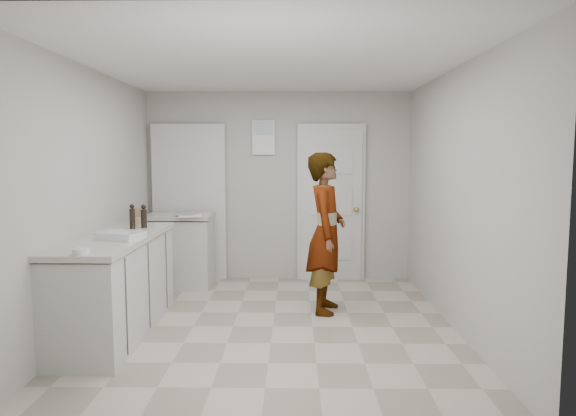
{
  "coord_description": "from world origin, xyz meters",
  "views": [
    {
      "loc": [
        0.21,
        -4.86,
        1.66
      ],
      "look_at": [
        0.14,
        0.4,
        1.12
      ],
      "focal_mm": 32.0,
      "sensor_mm": 36.0,
      "label": 1
    }
  ],
  "objects_px": {
    "baking_dish": "(121,236)",
    "egg_bowl": "(81,252)",
    "person": "(326,233)",
    "oil_cruet_b": "(132,217)",
    "cake_mix_box": "(137,216)",
    "spice_jar": "(138,222)",
    "oil_cruet_a": "(144,217)"
  },
  "relations": [
    {
      "from": "spice_jar",
      "to": "person",
      "type": "bearing_deg",
      "value": 0.96
    },
    {
      "from": "person",
      "to": "spice_jar",
      "type": "bearing_deg",
      "value": 99.97
    },
    {
      "from": "spice_jar",
      "to": "oil_cruet_a",
      "type": "height_order",
      "value": "oil_cruet_a"
    },
    {
      "from": "person",
      "to": "oil_cruet_a",
      "type": "height_order",
      "value": "person"
    },
    {
      "from": "cake_mix_box",
      "to": "oil_cruet_b",
      "type": "xyz_separation_m",
      "value": [
        0.06,
        -0.37,
        0.03
      ]
    },
    {
      "from": "cake_mix_box",
      "to": "oil_cruet_b",
      "type": "relative_size",
      "value": 0.69
    },
    {
      "from": "egg_bowl",
      "to": "spice_jar",
      "type": "bearing_deg",
      "value": 91.92
    },
    {
      "from": "person",
      "to": "egg_bowl",
      "type": "distance_m",
      "value": 2.52
    },
    {
      "from": "oil_cruet_b",
      "to": "baking_dish",
      "type": "relative_size",
      "value": 0.59
    },
    {
      "from": "oil_cruet_b",
      "to": "egg_bowl",
      "type": "xyz_separation_m",
      "value": [
        0.04,
        -1.36,
        -0.1
      ]
    },
    {
      "from": "cake_mix_box",
      "to": "egg_bowl",
      "type": "distance_m",
      "value": 1.73
    },
    {
      "from": "oil_cruet_a",
      "to": "egg_bowl",
      "type": "relative_size",
      "value": 2.01
    },
    {
      "from": "spice_jar",
      "to": "oil_cruet_b",
      "type": "height_order",
      "value": "oil_cruet_b"
    },
    {
      "from": "spice_jar",
      "to": "baking_dish",
      "type": "height_order",
      "value": "spice_jar"
    },
    {
      "from": "baking_dish",
      "to": "egg_bowl",
      "type": "height_order",
      "value": "baking_dish"
    },
    {
      "from": "cake_mix_box",
      "to": "spice_jar",
      "type": "height_order",
      "value": "cake_mix_box"
    },
    {
      "from": "cake_mix_box",
      "to": "baking_dish",
      "type": "relative_size",
      "value": 0.4
    },
    {
      "from": "oil_cruet_b",
      "to": "egg_bowl",
      "type": "relative_size",
      "value": 2.1
    },
    {
      "from": "oil_cruet_b",
      "to": "spice_jar",
      "type": "bearing_deg",
      "value": 93.1
    },
    {
      "from": "person",
      "to": "cake_mix_box",
      "type": "xyz_separation_m",
      "value": [
        -2.04,
        0.11,
        0.16
      ]
    },
    {
      "from": "oil_cruet_a",
      "to": "baking_dish",
      "type": "distance_m",
      "value": 0.71
    },
    {
      "from": "cake_mix_box",
      "to": "person",
      "type": "bearing_deg",
      "value": 8.57
    },
    {
      "from": "baking_dish",
      "to": "egg_bowl",
      "type": "xyz_separation_m",
      "value": [
        -0.05,
        -0.73,
        -0.01
      ]
    },
    {
      "from": "person",
      "to": "oil_cruet_b",
      "type": "relative_size",
      "value": 6.7
    },
    {
      "from": "oil_cruet_a",
      "to": "baking_dish",
      "type": "relative_size",
      "value": 0.56
    },
    {
      "from": "person",
      "to": "oil_cruet_a",
      "type": "distance_m",
      "value": 1.9
    },
    {
      "from": "baking_dish",
      "to": "egg_bowl",
      "type": "relative_size",
      "value": 3.58
    },
    {
      "from": "spice_jar",
      "to": "baking_dish",
      "type": "distance_m",
      "value": 0.86
    },
    {
      "from": "spice_jar",
      "to": "egg_bowl",
      "type": "xyz_separation_m",
      "value": [
        0.05,
        -1.58,
        -0.02
      ]
    },
    {
      "from": "oil_cruet_b",
      "to": "baking_dish",
      "type": "bearing_deg",
      "value": -81.48
    },
    {
      "from": "oil_cruet_a",
      "to": "person",
      "type": "bearing_deg",
      "value": 5.65
    },
    {
      "from": "egg_bowl",
      "to": "baking_dish",
      "type": "bearing_deg",
      "value": 85.72
    }
  ]
}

